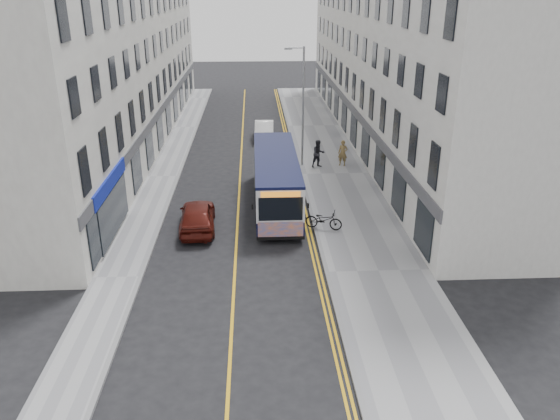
{
  "coord_description": "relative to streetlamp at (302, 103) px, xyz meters",
  "views": [
    {
      "loc": [
        0.93,
        -21.88,
        11.62
      ],
      "look_at": [
        2.14,
        2.29,
        1.6
      ],
      "focal_mm": 35.0,
      "sensor_mm": 36.0,
      "label": 1
    }
  ],
  "objects": [
    {
      "name": "car_maroon",
      "position": [
        -6.17,
        -10.2,
        -3.64
      ],
      "size": [
        2.0,
        4.46,
        1.49
      ],
      "primitive_type": "imported",
      "rotation": [
        0.0,
        0.0,
        3.2
      ],
      "color": "#4E130D",
      "rests_on": "ground"
    },
    {
      "name": "ground",
      "position": [
        -4.17,
        -14.0,
        -4.38
      ],
      "size": [
        140.0,
        140.0,
        0.0
      ],
      "primitive_type": "plane",
      "color": "black",
      "rests_on": "ground"
    },
    {
      "name": "pavement_east",
      "position": [
        2.08,
        -2.0,
        -4.32
      ],
      "size": [
        4.5,
        64.0,
        0.12
      ],
      "primitive_type": "cube",
      "color": "gray",
      "rests_on": "ground"
    },
    {
      "name": "pedestrian_far",
      "position": [
        1.12,
        -0.58,
        -3.33
      ],
      "size": [
        1.09,
        0.97,
        1.87
      ],
      "primitive_type": "imported",
      "rotation": [
        0.0,
        0.0,
        0.34
      ],
      "color": "#222227",
      "rests_on": "pavement_east"
    },
    {
      "name": "kerb_west",
      "position": [
        -8.17,
        -2.0,
        -4.32
      ],
      "size": [
        0.18,
        64.0,
        0.13
      ],
      "primitive_type": "cube",
      "color": "slate",
      "rests_on": "ground"
    },
    {
      "name": "road_centre_line",
      "position": [
        -4.17,
        -2.0,
        -4.38
      ],
      "size": [
        0.12,
        64.0,
        0.01
      ],
      "primitive_type": "cube",
      "color": "gold",
      "rests_on": "ground"
    },
    {
      "name": "road_dbl_yellow_outer",
      "position": [
        -0.42,
        -2.0,
        -4.38
      ],
      "size": [
        0.1,
        64.0,
        0.01
      ],
      "primitive_type": "cube",
      "color": "gold",
      "rests_on": "ground"
    },
    {
      "name": "terrace_east",
      "position": [
        7.33,
        7.0,
        2.12
      ],
      "size": [
        6.0,
        46.0,
        13.0
      ],
      "primitive_type": "cube",
      "color": "silver",
      "rests_on": "ground"
    },
    {
      "name": "bicycle",
      "position": [
        0.23,
        -10.73,
        -3.76
      ],
      "size": [
        2.01,
        1.25,
        1.0
      ],
      "primitive_type": "imported",
      "rotation": [
        0.0,
        0.0,
        1.24
      ],
      "color": "black",
      "rests_on": "pavement_east"
    },
    {
      "name": "terrace_west",
      "position": [
        -13.17,
        7.0,
        2.12
      ],
      "size": [
        6.0,
        46.0,
        13.0
      ],
      "primitive_type": "cube",
      "color": "silver",
      "rests_on": "ground"
    },
    {
      "name": "kerb_east",
      "position": [
        -0.17,
        -2.0,
        -4.32
      ],
      "size": [
        0.18,
        64.0,
        0.13
      ],
      "primitive_type": "cube",
      "color": "slate",
      "rests_on": "ground"
    },
    {
      "name": "city_bus",
      "position": [
        -2.03,
        -7.2,
        -2.76
      ],
      "size": [
        2.39,
        10.2,
        2.96
      ],
      "color": "black",
      "rests_on": "ground"
    },
    {
      "name": "streetlamp",
      "position": [
        0.0,
        0.0,
        0.0
      ],
      "size": [
        1.32,
        0.18,
        8.0
      ],
      "color": "#919499",
      "rests_on": "ground"
    },
    {
      "name": "car_white",
      "position": [
        -2.37,
        7.25,
        -3.68
      ],
      "size": [
        1.62,
        4.32,
        1.41
      ],
      "primitive_type": "imported",
      "rotation": [
        0.0,
        0.0,
        -0.03
      ],
      "color": "white",
      "rests_on": "ground"
    },
    {
      "name": "road_dbl_yellow_inner",
      "position": [
        -0.62,
        -2.0,
        -4.38
      ],
      "size": [
        0.1,
        64.0,
        0.01
      ],
      "primitive_type": "cube",
      "color": "gold",
      "rests_on": "ground"
    },
    {
      "name": "pavement_west",
      "position": [
        -9.17,
        -2.0,
        -4.32
      ],
      "size": [
        2.0,
        64.0,
        0.12
      ],
      "primitive_type": "cube",
      "color": "gray",
      "rests_on": "ground"
    },
    {
      "name": "pedestrian_near",
      "position": [
        2.82,
        -0.33,
        -3.38
      ],
      "size": [
        0.75,
        0.62,
        1.76
      ],
      "primitive_type": "imported",
      "rotation": [
        0.0,
        0.0,
        -0.35
      ],
      "color": "olive",
      "rests_on": "pavement_east"
    }
  ]
}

